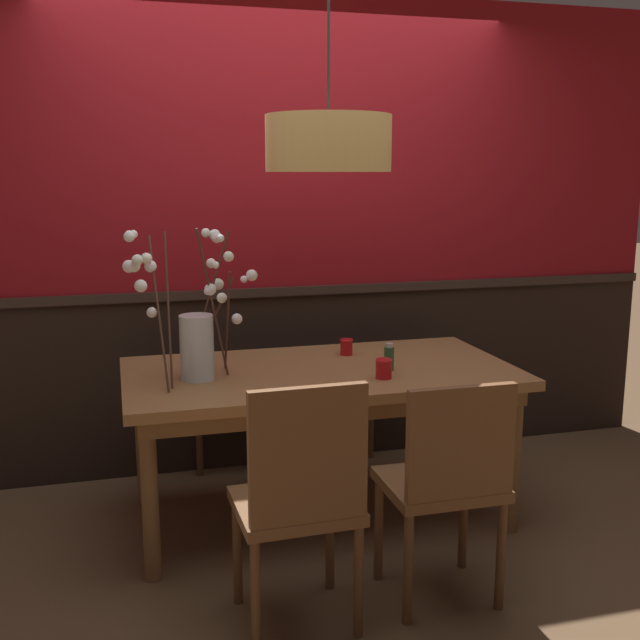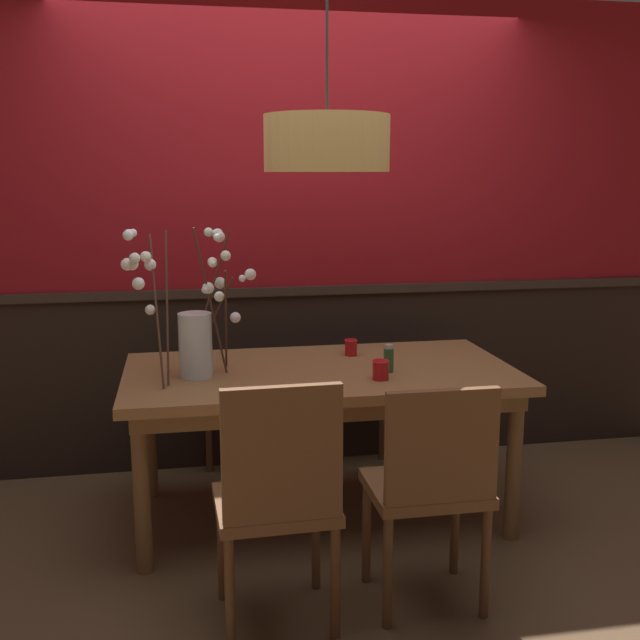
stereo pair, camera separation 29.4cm
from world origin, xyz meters
name	(u,v)px [view 1 (the left image)]	position (x,y,z in m)	size (l,w,h in m)	color
ground_plane	(320,515)	(0.00, 0.00, 0.00)	(24.00, 24.00, 0.00)	brown
back_wall	(282,238)	(0.00, 0.80, 1.30)	(4.56, 0.14, 2.61)	black
dining_table	(320,385)	(0.00, 0.00, 0.66)	(1.83, 0.95, 0.75)	olive
chair_far_side_left	(231,370)	(-0.29, 0.90, 0.53)	(0.49, 0.46, 0.93)	brown
chair_near_side_left	(301,494)	(-0.32, -0.89, 0.54)	(0.45, 0.41, 0.96)	brown
chair_near_side_right	(447,477)	(0.27, -0.86, 0.52)	(0.44, 0.39, 0.91)	brown
chair_far_side_right	(325,366)	(0.28, 0.91, 0.51)	(0.47, 0.46, 0.90)	brown
vase_with_blossoms	(195,330)	(-0.59, -0.03, 0.97)	(0.59, 0.46, 0.68)	silver
candle_holder_nearer_center	(346,347)	(0.20, 0.23, 0.79)	(0.07, 0.07, 0.08)	red
candle_holder_nearer_edge	(384,369)	(0.23, -0.24, 0.79)	(0.08, 0.08, 0.09)	red
condiment_bottle	(389,358)	(0.30, -0.12, 0.81)	(0.05, 0.05, 0.13)	#2D5633
pendant_lamp	(328,144)	(0.01, -0.09, 1.78)	(0.55, 0.55, 0.95)	tan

